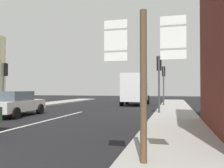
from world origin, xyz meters
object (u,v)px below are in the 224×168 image
at_px(traffic_light_near_left, 4,76).
at_px(traffic_light_near_right, 159,71).
at_px(sedan_far, 15,103).
at_px(route_sign_post, 143,74).
at_px(delivery_truck, 135,88).
at_px(traffic_light_far_right, 164,77).

xyz_separation_m(traffic_light_near_left, traffic_light_near_right, (10.69, 0.80, 0.17)).
bearing_deg(sedan_far, route_sign_post, -40.89).
distance_m(route_sign_post, traffic_light_near_left, 14.54).
bearing_deg(traffic_light_near_right, traffic_light_near_left, -175.72).
distance_m(delivery_truck, traffic_light_far_right, 3.11).
relative_size(sedan_far, traffic_light_near_left, 1.26).
height_order(traffic_light_far_right, traffic_light_near_right, traffic_light_far_right).
bearing_deg(delivery_truck, traffic_light_far_right, -18.71).
bearing_deg(sedan_far, traffic_light_near_right, 20.10).
xyz_separation_m(sedan_far, traffic_light_far_right, (8.17, 10.15, 1.96)).
height_order(sedan_far, traffic_light_far_right, traffic_light_far_right).
height_order(traffic_light_near_left, traffic_light_far_right, traffic_light_far_right).
height_order(delivery_truck, traffic_light_near_left, traffic_light_near_left).
distance_m(route_sign_post, traffic_light_far_right, 17.49).
distance_m(delivery_truck, traffic_light_near_right, 8.62).
height_order(sedan_far, route_sign_post, route_sign_post).
xyz_separation_m(route_sign_post, traffic_light_far_right, (-0.28, 17.47, 0.81)).
bearing_deg(sedan_far, traffic_light_near_left, 138.95).
bearing_deg(traffic_light_far_right, traffic_light_near_right, -90.00).
bearing_deg(traffic_light_far_right, traffic_light_near_left, -143.34).
bearing_deg(delivery_truck, route_sign_post, -80.58).
distance_m(delivery_truck, traffic_light_near_left, 11.94).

